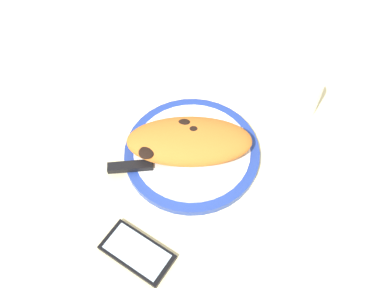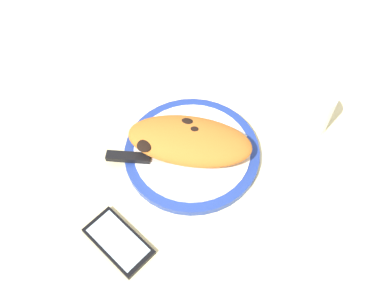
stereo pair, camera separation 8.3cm
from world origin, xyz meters
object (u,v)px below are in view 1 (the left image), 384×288
Objects in this scene: calzone at (189,142)px; knife at (145,166)px; plate at (192,152)px; water_glass at (304,97)px; fork at (199,125)px; smartphone at (137,252)px.

calzone reaches higher than knife.
plate is 2.84× the size of water_glass.
fork is at bearing 28.52° from water_glass.
water_glass is (-20.55, -17.55, 3.43)cm from plate.
knife is 2.09× the size of water_glass.
smartphone is at bearing 79.33° from plate.
calzone is at bearing -141.60° from knife.
water_glass is (-20.71, -11.25, 2.30)cm from fork.
calzone is at bearing 31.13° from plate.
fork reaches higher than plate.
knife is at bearing 57.83° from fork.
calzone reaches higher than fork.
smartphone is (-3.77, 16.59, -1.73)cm from knife.
plate is 6.40cm from fork.
water_glass reaches higher than knife.
water_glass reaches higher than smartphone.
fork is 14.88cm from knife.
plate is 27.24cm from water_glass.
plate is 10.34cm from knife.
knife reaches higher than smartphone.
plate is 1.36× the size of knife.
smartphone is at bearing 102.80° from knife.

